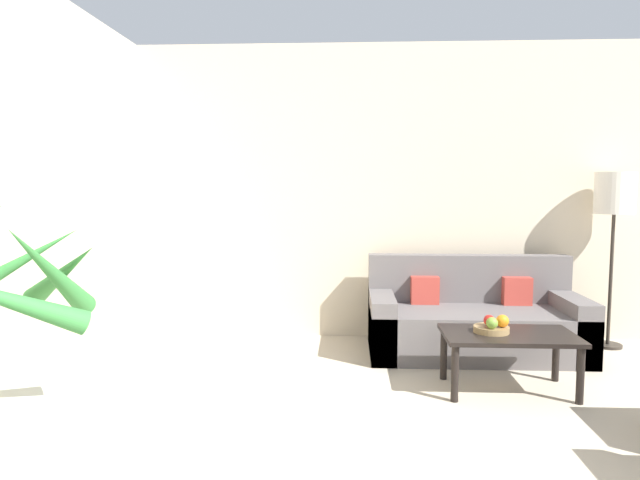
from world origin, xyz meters
name	(u,v)px	position (x,y,z in m)	size (l,w,h in m)	color
wall_back	(500,193)	(0.00, 6.40, 1.35)	(8.28, 0.06, 2.70)	beige
sofa_loveseat	(474,322)	(-0.33, 5.87, 0.27)	(1.76, 0.81, 0.80)	#605B5B
floor_lamp	(615,200)	(0.90, 6.12, 1.29)	(0.33, 0.33, 1.53)	#2D2823
coffee_table	(509,341)	(-0.28, 4.98, 0.35)	(0.90, 0.53, 0.41)	black
fruit_bowl	(491,329)	(-0.40, 5.00, 0.43)	(0.24, 0.24, 0.04)	#997A4C
apple_red	(489,320)	(-0.41, 5.01, 0.49)	(0.08, 0.08, 0.08)	red
apple_green	(492,323)	(-0.41, 4.93, 0.49)	(0.08, 0.08, 0.08)	olive
orange_fruit	(502,321)	(-0.33, 4.98, 0.49)	(0.09, 0.09, 0.09)	orange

